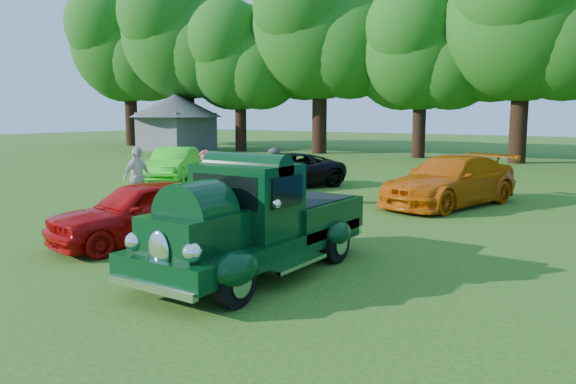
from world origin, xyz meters
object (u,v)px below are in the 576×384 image
Objects in this scene: red_convertible at (143,211)px; back_car_black at (284,170)px; spectator_white at (137,178)px; gazebo at (176,116)px; spectator_pink at (205,181)px; back_car_lime at (174,164)px; hero_pickup at (256,225)px; spectator_grey at (274,176)px; back_car_orange at (450,181)px.

back_car_black is (-2.38, 8.54, -0.04)m from red_convertible.
gazebo is at bearing 37.05° from spectator_white.
gazebo is (-18.45, 17.40, 1.58)m from spectator_pink.
gazebo reaches higher than back_car_lime.
spectator_pink is at bearing -68.15° from back_car_lime.
spectator_pink is at bearing -78.90° from spectator_white.
spectator_white is at bearing 153.86° from hero_pickup.
back_car_lime is 0.61× the size of gazebo.
red_convertible is 2.23× the size of spectator_white.
spectator_pink is at bearing 140.23° from hero_pickup.
spectator_white is 0.26× the size of gazebo.
spectator_grey is 0.26× the size of gazebo.
spectator_pink is 2.10m from spectator_grey.
red_convertible is at bearing -99.43° from back_car_orange.
red_convertible is 0.97× the size of back_car_lime.
red_convertible is 2.29× the size of spectator_grey.
back_car_lime is 2.29× the size of spectator_white.
hero_pickup is 3.18m from red_convertible.
back_car_orange is 8.75m from spectator_white.
spectator_pink is 0.97× the size of spectator_white.
spectator_grey is at bearing -38.72° from gazebo.
red_convertible is 3.66m from spectator_pink.
hero_pickup is 8.43m from back_car_orange.
gazebo reaches higher than spectator_grey.
spectator_white is (3.86, -5.20, 0.21)m from back_car_lime.
spectator_white is at bearing -75.72° from back_car_black.
hero_pickup reaches higher than spectator_grey.
gazebo is (-19.84, 20.79, 1.76)m from red_convertible.
hero_pickup is at bearing -40.22° from spectator_pink.
back_car_black is at bearing 119.72° from red_convertible.
back_car_lime is 2.36× the size of spectator_grey.
hero_pickup is 1.20× the size of back_car_lime.
gazebo is at bearing 147.82° from red_convertible.
gazebo is (-22.99, 21.18, 1.62)m from hero_pickup.
spectator_white is at bearing -47.50° from gazebo.
red_convertible reaches higher than back_car_black.
spectator_white reaches higher than spectator_grey.
back_car_orange is 4.98m from spectator_grey.
back_car_lime is at bearing -145.57° from spectator_grey.
gazebo is at bearing 166.62° from back_car_orange.
spectator_grey is at bearing -51.79° from back_car_lime.
hero_pickup is at bearing -0.78° from spectator_grey.
red_convertible is 0.59× the size of gazebo.
red_convertible is at bearing -50.46° from back_car_black.
red_convertible is at bearing -68.08° from spectator_pink.
back_car_black is 0.90× the size of back_car_orange.
spectator_grey is 24.84m from gazebo.
spectator_pink is at bearing -58.72° from spectator_grey.
spectator_grey is 0.97× the size of spectator_white.
gazebo is at bearing -162.24° from spectator_grey.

